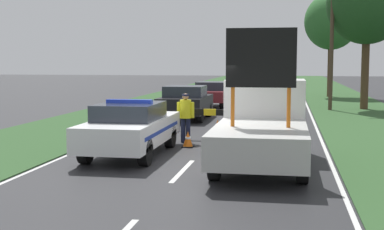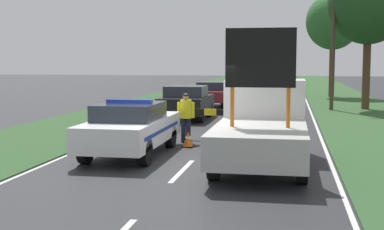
{
  "view_description": "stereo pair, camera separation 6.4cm",
  "coord_description": "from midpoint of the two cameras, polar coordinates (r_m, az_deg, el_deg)",
  "views": [
    {
      "loc": [
        2.42,
        -13.13,
        2.61
      ],
      "look_at": [
        -0.19,
        1.42,
        1.1
      ],
      "focal_mm": 50.0,
      "sensor_mm": 36.0,
      "label": 1
    },
    {
      "loc": [
        2.49,
        -13.12,
        2.61
      ],
      "look_at": [
        -0.19,
        1.42,
        1.1
      ],
      "focal_mm": 50.0,
      "sensor_mm": 36.0,
      "label": 2
    }
  ],
  "objects": [
    {
      "name": "police_officer",
      "position": [
        17.0,
        -0.8,
        0.17
      ],
      "size": [
        0.56,
        0.36,
        1.57
      ],
      "rotation": [
        0.0,
        0.0,
        2.85
      ],
      "color": "#191E38",
      "rests_on": "ground"
    },
    {
      "name": "roadside_tree_near_left",
      "position": [
        39.62,
        14.61,
        9.59
      ],
      "size": [
        3.8,
        3.8,
        7.37
      ],
      "color": "#4C3823",
      "rests_on": "ground"
    },
    {
      "name": "grass_verge_left",
      "position": [
        34.26,
        -4.0,
        1.47
      ],
      "size": [
        4.55,
        120.0,
        0.03
      ],
      "color": "#2D5128",
      "rests_on": "ground"
    },
    {
      "name": "work_truck",
      "position": [
        13.58,
        7.43,
        -0.98
      ],
      "size": [
        2.12,
        5.31,
        3.34
      ],
      "rotation": [
        0.0,
        0.0,
        3.19
      ],
      "color": "white",
      "rests_on": "ground"
    },
    {
      "name": "grass_verge_right",
      "position": [
        33.4,
        16.1,
        1.14
      ],
      "size": [
        4.55,
        120.0,
        0.03
      ],
      "color": "#2D5128",
      "rests_on": "ground"
    },
    {
      "name": "ground_plane",
      "position": [
        13.6,
        -0.42,
        -5.23
      ],
      "size": [
        160.0,
        160.0,
        0.0
      ],
      "primitive_type": "plane",
      "color": "#28282B"
    },
    {
      "name": "queued_car_sedan_black",
      "position": [
        23.75,
        -0.76,
        1.4
      ],
      "size": [
        1.92,
        3.95,
        1.5
      ],
      "rotation": [
        0.0,
        0.0,
        3.14
      ],
      "color": "black",
      "rests_on": "ground"
    },
    {
      "name": "traffic_cone_near_police",
      "position": [
        19.18,
        2.66,
        -1.24
      ],
      "size": [
        0.36,
        0.36,
        0.51
      ],
      "color": "black",
      "rests_on": "ground"
    },
    {
      "name": "utility_pole",
      "position": [
        28.91,
        14.65,
        8.73
      ],
      "size": [
        1.2,
        0.2,
        8.11
      ],
      "color": "#473828",
      "rests_on": "ground"
    },
    {
      "name": "pedestrian_civilian",
      "position": [
        16.63,
        4.61,
        0.25
      ],
      "size": [
        0.61,
        0.39,
        1.7
      ],
      "rotation": [
        0.0,
        0.0,
        0.22
      ],
      "color": "#232326",
      "rests_on": "ground"
    },
    {
      "name": "queued_car_wagon_maroon",
      "position": [
        29.99,
        2.06,
        2.3
      ],
      "size": [
        1.76,
        4.19,
        1.43
      ],
      "rotation": [
        0.0,
        0.0,
        3.14
      ],
      "color": "maroon",
      "rests_on": "ground"
    },
    {
      "name": "roadside_tree_near_right",
      "position": [
        30.08,
        18.13,
        11.35
      ],
      "size": [
        4.24,
        4.24,
        7.91
      ],
      "color": "#4C3823",
      "rests_on": "ground"
    },
    {
      "name": "police_car",
      "position": [
        14.85,
        -6.64,
        -1.33
      ],
      "size": [
        1.81,
        4.72,
        1.55
      ],
      "rotation": [
        0.0,
        0.0,
        -0.06
      ],
      "color": "white",
      "rests_on": "ground"
    },
    {
      "name": "traffic_cone_centre_front",
      "position": [
        16.15,
        -0.55,
        -2.61
      ],
      "size": [
        0.35,
        0.35,
        0.49
      ],
      "color": "black",
      "rests_on": "ground"
    },
    {
      "name": "lane_markings",
      "position": [
        24.27,
        4.31,
        -0.35
      ],
      "size": [
        7.18,
        58.68,
        0.01
      ],
      "color": "silver",
      "rests_on": "ground"
    },
    {
      "name": "road_barrier",
      "position": [
        17.7,
        2.47,
        0.03
      ],
      "size": [
        2.44,
        0.08,
        1.01
      ],
      "rotation": [
        0.0,
        0.0,
        -0.12
      ],
      "color": "black",
      "rests_on": "ground"
    }
  ]
}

